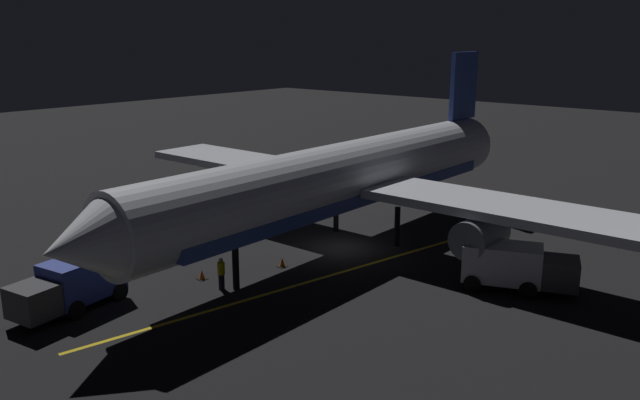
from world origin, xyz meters
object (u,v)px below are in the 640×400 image
at_px(airliner, 347,178).
at_px(ground_crew_worker, 221,273).
at_px(traffic_cone_under_wing, 202,275).
at_px(traffic_cone_near_right, 282,263).
at_px(baggage_truck, 73,285).
at_px(catering_truck, 514,267).
at_px(traffic_cone_near_left, 108,264).

height_order(airliner, ground_crew_worker, airliner).
bearing_deg(ground_crew_worker, traffic_cone_under_wing, -7.56).
height_order(ground_crew_worker, traffic_cone_near_right, ground_crew_worker).
height_order(baggage_truck, traffic_cone_under_wing, baggage_truck).
distance_m(baggage_truck, catering_truck, 22.27).
height_order(catering_truck, traffic_cone_under_wing, catering_truck).
xyz_separation_m(airliner, traffic_cone_near_left, (7.90, 12.15, -4.15)).
height_order(ground_crew_worker, traffic_cone_near_left, ground_crew_worker).
xyz_separation_m(catering_truck, ground_crew_worker, (11.65, 9.96, -0.35)).
bearing_deg(airliner, catering_truck, 179.72).
bearing_deg(traffic_cone_near_left, catering_truck, -147.63).
bearing_deg(traffic_cone_under_wing, airliner, -103.77).
height_order(airliner, catering_truck, airliner).
distance_m(baggage_truck, traffic_cone_under_wing, 6.87).
height_order(catering_truck, ground_crew_worker, catering_truck).
relative_size(baggage_truck, catering_truck, 0.95).
xyz_separation_m(ground_crew_worker, traffic_cone_near_left, (7.43, 2.13, -0.64)).
xyz_separation_m(traffic_cone_near_right, traffic_cone_under_wing, (1.97, 4.29, 0.00)).
relative_size(traffic_cone_near_left, traffic_cone_under_wing, 1.00).
distance_m(catering_truck, traffic_cone_near_left, 22.61).
distance_m(baggage_truck, traffic_cone_near_right, 11.50).
bearing_deg(baggage_truck, airliner, -103.71).
bearing_deg(catering_truck, traffic_cone_under_wing, 35.57).
relative_size(ground_crew_worker, traffic_cone_under_wing, 3.16).
distance_m(ground_crew_worker, traffic_cone_near_left, 7.76).
bearing_deg(catering_truck, airliner, -0.28).
bearing_deg(traffic_cone_near_right, ground_crew_worker, 89.44).
relative_size(airliner, traffic_cone_near_right, 71.92).
bearing_deg(airliner, traffic_cone_near_left, 56.96).
bearing_deg(catering_truck, traffic_cone_near_left, 32.37).
xyz_separation_m(baggage_truck, ground_crew_worker, (-3.53, -6.35, -0.36)).
relative_size(airliner, ground_crew_worker, 22.73).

